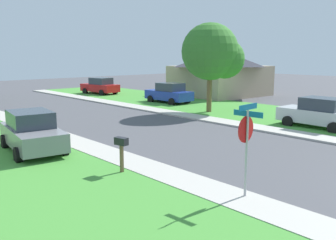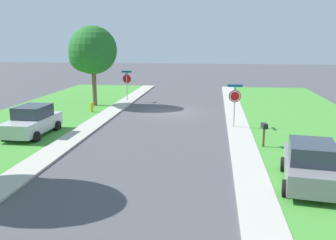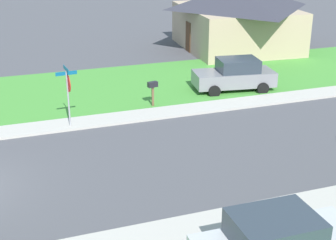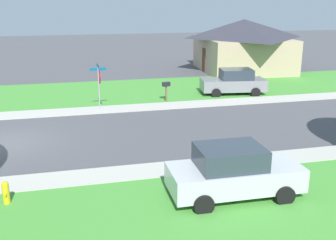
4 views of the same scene
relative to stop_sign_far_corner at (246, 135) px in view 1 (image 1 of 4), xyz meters
name	(u,v)px [view 1 (image 1 of 4)]	position (x,y,z in m)	size (l,w,h in m)	color
sidewalk_east	(233,123)	(9.10, 7.40, -1.84)	(1.40, 56.00, 0.10)	#B7B2A8
lawn_east	(276,115)	(13.80, 7.40, -1.85)	(8.00, 56.00, 0.08)	#479338
sidewalk_west	(98,150)	(-0.30, 7.40, -1.84)	(1.40, 56.00, 0.10)	#B7B2A8
stop_sign_far_corner	(246,135)	(0.00, 0.00, 0.00)	(0.92, 0.92, 2.77)	#9E9EA3
car_silver_far_down_street	(319,113)	(11.62, 3.36, -1.01)	(2.09, 4.33, 1.76)	silver
car_blue_driveway_right	(169,93)	(12.76, 17.09, -1.01)	(2.09, 4.33, 1.76)	#1E389E
car_red_behind_trees	(100,86)	(12.27, 27.24, -1.01)	(2.49, 4.51, 1.76)	red
car_grey_kerbside_mid	(32,132)	(-2.40, 9.22, -1.01)	(2.50, 4.52, 1.76)	gray
tree_across_left	(214,54)	(11.58, 11.18, 2.31)	(4.30, 4.00, 6.34)	brown
house_right_setback	(220,72)	(20.85, 18.21, 0.49)	(9.32, 8.18, 4.60)	tan
mailbox	(121,146)	(-1.31, 4.22, -0.88)	(0.32, 0.52, 1.31)	brown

